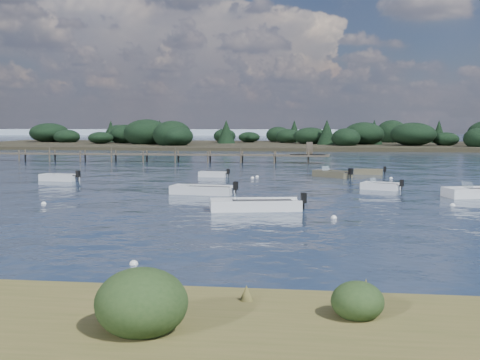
# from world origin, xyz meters

# --- Properties ---
(ground) EXTENTS (400.00, 400.00, 0.00)m
(ground) POSITION_xyz_m (0.00, 60.00, 0.00)
(ground) COLOR #162234
(ground) RESTS_ON ground
(shore_lip) EXTENTS (160.00, 0.60, 0.30)m
(shore_lip) POSITION_xyz_m (0.00, -12.20, 0.00)
(shore_lip) COLOR black
(shore_lip) RESTS_ON ground
(dinghy_extra_b) EXTENTS (3.24, 2.50, 1.10)m
(dinghy_extra_b) POSITION_xyz_m (9.85, 18.27, 0.15)
(dinghy_extra_b) COLOR silver
(dinghy_extra_b) RESTS_ON ground
(tender_far_grey) EXTENTS (3.76, 1.82, 1.19)m
(tender_far_grey) POSITION_xyz_m (-17.55, 21.69, 0.17)
(tender_far_grey) COLOR #B1B6B9
(tender_far_grey) RESTS_ON ground
(tender_far_grey_b) EXTENTS (3.18, 1.51, 1.07)m
(tender_far_grey_b) POSITION_xyz_m (10.05, 31.98, 0.15)
(tender_far_grey_b) COLOR brown
(tender_far_grey_b) RESTS_ON ground
(dinghy_mid_grey) EXTENTS (4.94, 2.25, 1.23)m
(dinghy_mid_grey) POSITION_xyz_m (-3.14, 13.52, 0.17)
(dinghy_mid_grey) COLOR #B1B6B9
(dinghy_mid_grey) RESTS_ON ground
(dinghy_mid_white_a) EXTENTS (5.74, 2.97, 1.32)m
(dinghy_mid_white_a) POSITION_xyz_m (1.42, 6.10, 0.17)
(dinghy_mid_white_a) COLOR silver
(dinghy_mid_white_a) RESTS_ON ground
(dinghy_extra_a) EXTENTS (3.81, 3.50, 1.28)m
(dinghy_extra_a) POSITION_xyz_m (6.42, 28.51, 0.17)
(dinghy_extra_a) COLOR brown
(dinghy_extra_a) RESTS_ON ground
(tender_far_white) EXTENTS (3.00, 1.38, 1.01)m
(tender_far_white) POSITION_xyz_m (-4.78, 27.28, 0.14)
(tender_far_white) COLOR #B1B6B9
(tender_far_white) RESTS_ON ground
(buoy_a) EXTENTS (0.32, 0.32, 0.32)m
(buoy_a) POSITION_xyz_m (-1.48, -8.03, 0.00)
(buoy_a) COLOR silver
(buoy_a) RESTS_ON ground
(buoy_b) EXTENTS (0.32, 0.32, 0.32)m
(buoy_b) POSITION_xyz_m (5.92, 3.58, 0.00)
(buoy_b) COLOR silver
(buoy_b) RESTS_ON ground
(buoy_c) EXTENTS (0.32, 0.32, 0.32)m
(buoy_c) POSITION_xyz_m (-12.00, 6.95, 0.00)
(buoy_c) COLOR silver
(buoy_c) RESTS_ON ground
(buoy_d) EXTENTS (0.32, 0.32, 0.32)m
(buoy_d) POSITION_xyz_m (13.28, 9.42, 0.00)
(buoy_d) COLOR silver
(buoy_d) RESTS_ON ground
(buoy_e) EXTENTS (0.32, 0.32, 0.32)m
(buoy_e) POSITION_xyz_m (-0.93, 26.40, 0.00)
(buoy_e) COLOR silver
(buoy_e) RESTS_ON ground
(buoy_extra_a) EXTENTS (0.32, 0.32, 0.32)m
(buoy_extra_a) POSITION_xyz_m (11.73, 27.64, 0.00)
(buoy_extra_a) COLOR silver
(buoy_extra_a) RESTS_ON ground
(buoy_extra_b) EXTENTS (0.32, 0.32, 0.32)m
(buoy_extra_b) POSITION_xyz_m (-0.63, 27.75, 0.00)
(buoy_extra_b) COLOR silver
(buoy_extra_b) RESTS_ON ground
(jetty) EXTENTS (64.50, 3.20, 3.40)m
(jetty) POSITION_xyz_m (-21.74, 47.99, 0.98)
(jetty) COLOR #474034
(jetty) RESTS_ON ground
(far_headland) EXTENTS (190.00, 40.00, 5.80)m
(far_headland) POSITION_xyz_m (25.00, 100.00, 1.96)
(far_headland) COLOR black
(far_headland) RESTS_ON ground
(distant_haze) EXTENTS (280.00, 20.00, 2.40)m
(distant_haze) POSITION_xyz_m (-90.00, 230.00, 0.00)
(distant_haze) COLOR #98AABC
(distant_haze) RESTS_ON ground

